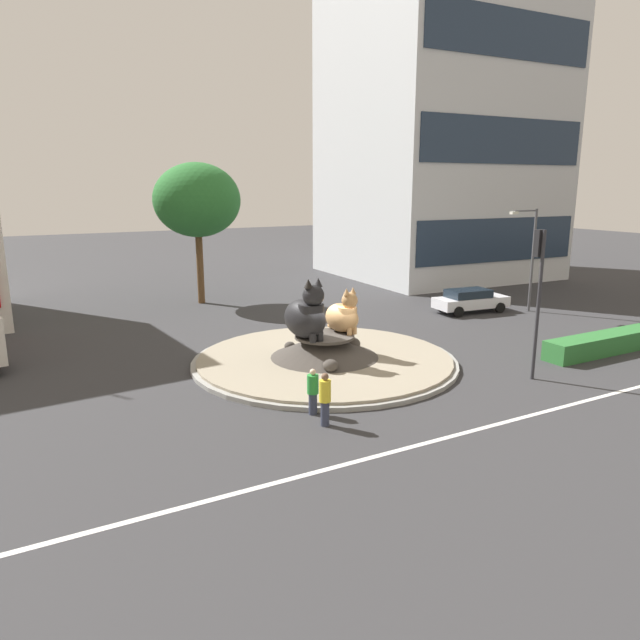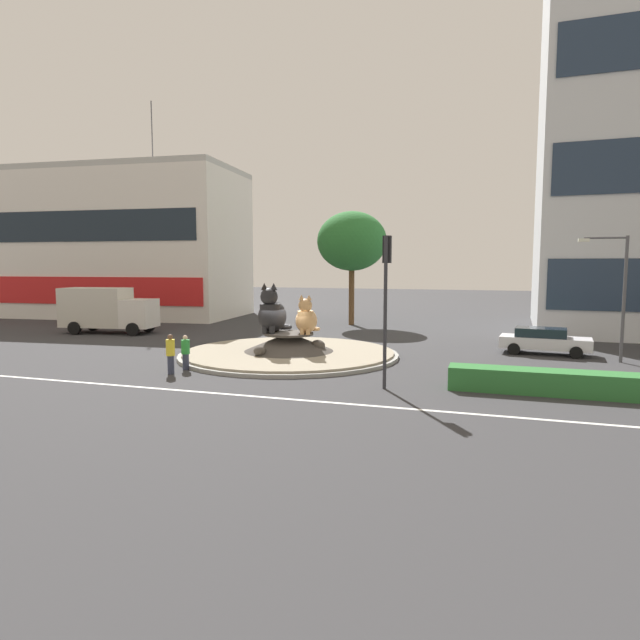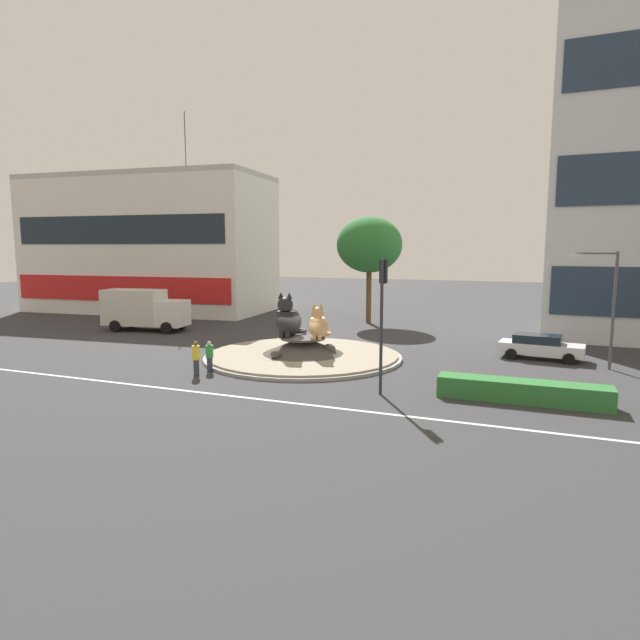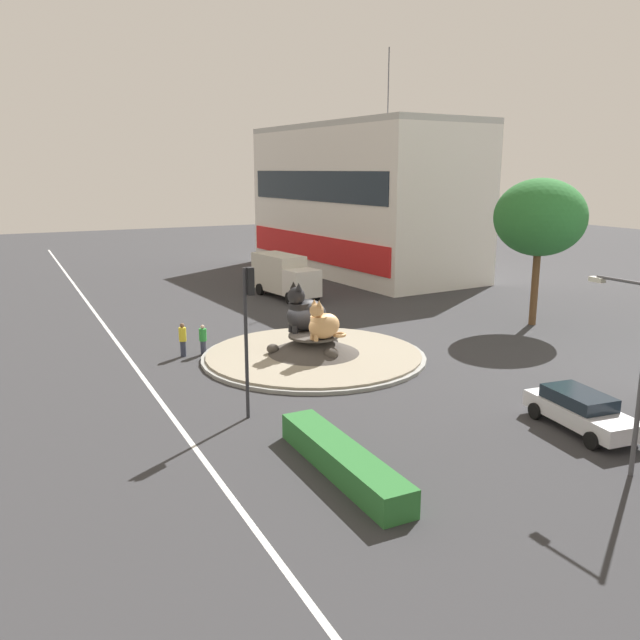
% 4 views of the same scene
% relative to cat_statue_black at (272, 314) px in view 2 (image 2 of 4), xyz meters
% --- Properties ---
extents(ground_plane, '(160.00, 160.00, 0.00)m').
position_rel_cat_statue_black_xyz_m(ground_plane, '(0.92, 0.08, -2.23)').
color(ground_plane, '#333335').
extents(lane_centreline, '(112.00, 0.20, 0.01)m').
position_rel_cat_statue_black_xyz_m(lane_centreline, '(0.92, -8.53, -2.23)').
color(lane_centreline, silver).
rests_on(lane_centreline, ground).
extents(roundabout_island, '(11.58, 11.58, 1.27)m').
position_rel_cat_statue_black_xyz_m(roundabout_island, '(0.92, 0.08, -1.84)').
color(roundabout_island, gray).
rests_on(roundabout_island, ground).
extents(cat_statue_black, '(1.75, 2.78, 2.64)m').
position_rel_cat_statue_black_xyz_m(cat_statue_black, '(0.00, 0.00, 0.00)').
color(cat_statue_black, black).
rests_on(cat_statue_black, roundabout_island).
extents(cat_statue_calico, '(1.48, 2.21, 2.05)m').
position_rel_cat_statue_black_xyz_m(cat_statue_calico, '(1.89, 0.12, -0.22)').
color(cat_statue_calico, tan).
rests_on(cat_statue_calico, roundabout_island).
extents(traffic_light_mast, '(0.32, 0.46, 5.96)m').
position_rel_cat_statue_black_xyz_m(traffic_light_mast, '(7.20, -5.74, 1.87)').
color(traffic_light_mast, '#2D2D33').
rests_on(traffic_light_mast, ground).
extents(shophouse_block, '(24.93, 12.60, 19.33)m').
position_rel_cat_statue_black_xyz_m(shophouse_block, '(-23.32, 16.89, 4.55)').
color(shophouse_block, silver).
rests_on(shophouse_block, ground).
extents(clipped_hedge_strip, '(6.95, 1.20, 0.90)m').
position_rel_cat_statue_black_xyz_m(clipped_hedge_strip, '(13.07, -4.81, -1.78)').
color(clipped_hedge_strip, '#2D7033').
rests_on(clipped_hedge_strip, ground).
extents(broadleaf_tree_behind_island, '(5.54, 5.54, 9.06)m').
position_rel_cat_statue_black_xyz_m(broadleaf_tree_behind_island, '(0.33, 15.71, 4.44)').
color(broadleaf_tree_behind_island, brown).
rests_on(broadleaf_tree_behind_island, ground).
extents(streetlight_arm, '(2.28, 0.28, 6.26)m').
position_rel_cat_statue_black_xyz_m(streetlight_arm, '(17.03, 3.39, 1.48)').
color(streetlight_arm, '#4C4C51').
rests_on(streetlight_arm, ground).
extents(pedestrian_yellow_shirt, '(0.38, 0.38, 1.78)m').
position_rel_cat_statue_black_xyz_m(pedestrian_yellow_shirt, '(-2.41, -5.88, -1.29)').
color(pedestrian_yellow_shirt, '#33384C').
rests_on(pedestrian_yellow_shirt, ground).
extents(pedestrian_green_shirt, '(0.39, 0.39, 1.61)m').
position_rel_cat_statue_black_xyz_m(pedestrian_green_shirt, '(-2.30, -4.84, -1.39)').
color(pedestrian_green_shirt, '#33384C').
rests_on(pedestrian_green_shirt, ground).
extents(sedan_on_far_lane, '(4.78, 2.36, 1.43)m').
position_rel_cat_statue_black_xyz_m(sedan_on_far_lane, '(13.87, 4.91, -1.47)').
color(sedan_on_far_lane, silver).
rests_on(sedan_on_far_lane, ground).
extents(delivery_box_truck, '(6.87, 3.24, 3.20)m').
position_rel_cat_statue_black_xyz_m(delivery_box_truck, '(-14.90, 5.28, -0.53)').
color(delivery_box_truck, silver).
rests_on(delivery_box_truck, ground).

